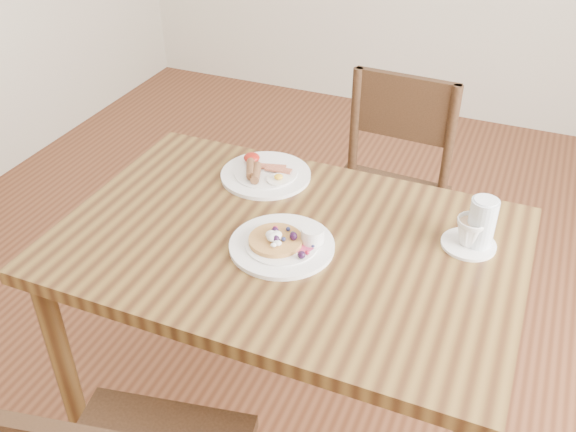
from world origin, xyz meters
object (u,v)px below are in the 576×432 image
Objects in this scene: pancake_plate at (284,243)px; water_glass at (481,224)px; dining_table at (288,267)px; teacup_saucer at (470,234)px; chair_far at (386,188)px; breakfast_plate at (264,173)px.

water_glass is at bearing 23.53° from pancake_plate.
pancake_plate is at bearing -81.74° from dining_table.
teacup_saucer reaches higher than dining_table.
chair_far is 3.26× the size of breakfast_plate.
water_glass is (0.02, 0.01, 0.03)m from teacup_saucer.
dining_table is at bearing 98.26° from pancake_plate.
breakfast_plate reaches higher than dining_table.
dining_table is 0.51m from water_glass.
water_glass is at bearing 125.87° from chair_far.
teacup_saucer is at bearing -9.88° from breakfast_plate.
water_glass reaches higher than pancake_plate.
breakfast_plate is at bearing 63.84° from chair_far.
pancake_plate is at bearing -57.34° from breakfast_plate.
teacup_saucer is 0.04m from water_glass.
pancake_plate is at bearing 87.30° from chair_far.
chair_far reaches higher than dining_table.
chair_far is at bearing 84.55° from pancake_plate.
water_glass is (0.45, 0.20, 0.06)m from pancake_plate.
chair_far is (0.08, 0.74, -0.16)m from dining_table.
pancake_plate is 1.96× the size of water_glass.
dining_table is 0.34m from breakfast_plate.
chair_far is at bearing 121.32° from teacup_saucer.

